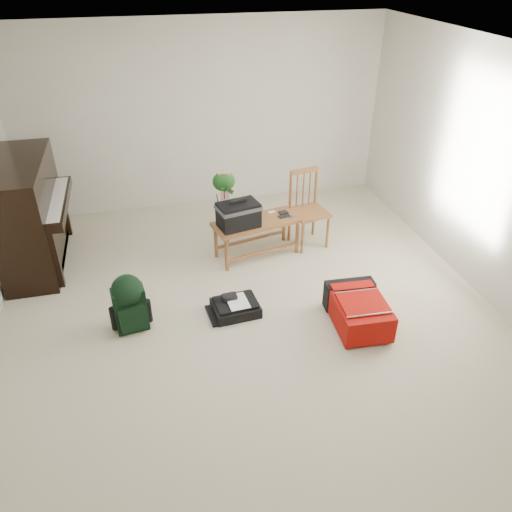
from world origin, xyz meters
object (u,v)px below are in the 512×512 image
object	(u,v)px
black_duffel	(235,307)
green_backpack	(129,301)
flower_stand	(225,213)
piano	(31,216)
red_suitcase	(356,307)
bench	(243,216)
dining_chair	(308,210)

from	to	relation	value
black_duffel	green_backpack	world-z (taller)	green_backpack
black_duffel	flower_stand	xyz separation A→B (m)	(0.14, 1.22, 0.45)
piano	red_suitcase	world-z (taller)	piano
bench	black_duffel	size ratio (longest dim) A/B	2.23
bench	black_duffel	world-z (taller)	bench
piano	red_suitcase	bearing A→B (deg)	-31.19
dining_chair	red_suitcase	distance (m)	1.62
red_suitcase	green_backpack	size ratio (longest dim) A/B	1.23
bench	piano	bearing A→B (deg)	156.12
dining_chair	red_suitcase	size ratio (longest dim) A/B	1.26
bench	green_backpack	xyz separation A→B (m)	(-1.35, -1.03, -0.22)
dining_chair	flower_stand	size ratio (longest dim) A/B	0.88
bench	dining_chair	size ratio (longest dim) A/B	1.16
piano	flower_stand	bearing A→B (deg)	-7.76
dining_chair	flower_stand	distance (m)	1.03
piano	flower_stand	size ratio (longest dim) A/B	1.39
black_duffel	green_backpack	distance (m)	1.07
bench	dining_chair	world-z (taller)	dining_chair
dining_chair	red_suitcase	xyz separation A→B (m)	(-0.03, -1.59, -0.30)
piano	green_backpack	world-z (taller)	piano
red_suitcase	flower_stand	world-z (taller)	flower_stand
bench	red_suitcase	bearing A→B (deg)	-72.35
piano	black_duffel	size ratio (longest dim) A/B	3.06
red_suitcase	black_duffel	distance (m)	1.22
red_suitcase	black_duffel	xyz separation A→B (m)	(-1.14, 0.41, -0.09)
black_duffel	green_backpack	xyz separation A→B (m)	(-1.03, -0.00, 0.27)
red_suitcase	flower_stand	size ratio (longest dim) A/B	0.70
red_suitcase	flower_stand	xyz separation A→B (m)	(-1.00, 1.63, 0.36)
dining_chair	black_duffel	bearing A→B (deg)	-144.59
dining_chair	black_duffel	xyz separation A→B (m)	(-1.17, -1.18, -0.39)
flower_stand	dining_chair	bearing A→B (deg)	4.42
bench	black_duffel	distance (m)	1.18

